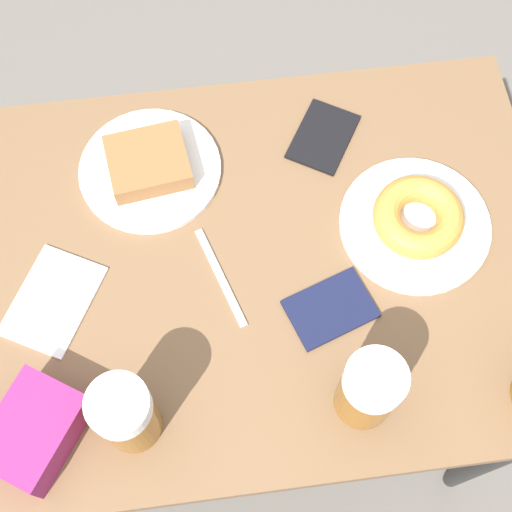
{
  "coord_description": "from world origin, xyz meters",
  "views": [
    {
      "loc": [
        -0.43,
        0.06,
        1.79
      ],
      "look_at": [
        0.0,
        0.0,
        0.79
      ],
      "focal_mm": 50.0,
      "sensor_mm": 36.0,
      "label": 1
    }
  ],
  "objects_px": {
    "beer_mug_left": "(126,414)",
    "napkin_folded": "(53,301)",
    "plate_with_donut": "(417,220)",
    "passport_far_edge": "(330,309)",
    "plate_with_cake": "(149,166)",
    "blue_pouch": "(34,431)",
    "passport_near_edge": "(323,137)",
    "beer_mug_right": "(369,390)",
    "fork": "(221,277)"
  },
  "relations": [
    {
      "from": "plate_with_cake",
      "to": "passport_near_edge",
      "type": "distance_m",
      "value": 0.29
    },
    {
      "from": "fork",
      "to": "passport_far_edge",
      "type": "relative_size",
      "value": 1.16
    },
    {
      "from": "plate_with_donut",
      "to": "napkin_folded",
      "type": "distance_m",
      "value": 0.58
    },
    {
      "from": "plate_with_donut",
      "to": "passport_far_edge",
      "type": "bearing_deg",
      "value": 127.95
    },
    {
      "from": "beer_mug_left",
      "to": "passport_far_edge",
      "type": "distance_m",
      "value": 0.34
    },
    {
      "from": "beer_mug_right",
      "to": "passport_far_edge",
      "type": "bearing_deg",
      "value": 8.5
    },
    {
      "from": "passport_near_edge",
      "to": "fork",
      "type": "bearing_deg",
      "value": 139.26
    },
    {
      "from": "passport_far_edge",
      "to": "blue_pouch",
      "type": "bearing_deg",
      "value": 106.86
    },
    {
      "from": "beer_mug_right",
      "to": "blue_pouch",
      "type": "distance_m",
      "value": 0.46
    },
    {
      "from": "beer_mug_left",
      "to": "napkin_folded",
      "type": "height_order",
      "value": "beer_mug_left"
    },
    {
      "from": "plate_with_donut",
      "to": "passport_far_edge",
      "type": "xyz_separation_m",
      "value": [
        -0.12,
        0.16,
        -0.02
      ]
    },
    {
      "from": "beer_mug_left",
      "to": "blue_pouch",
      "type": "xyz_separation_m",
      "value": [
        0.0,
        0.13,
        -0.04
      ]
    },
    {
      "from": "passport_near_edge",
      "to": "plate_with_donut",
      "type": "bearing_deg",
      "value": -147.09
    },
    {
      "from": "beer_mug_left",
      "to": "passport_far_edge",
      "type": "bearing_deg",
      "value": -66.14
    },
    {
      "from": "plate_with_donut",
      "to": "beer_mug_left",
      "type": "xyz_separation_m",
      "value": [
        -0.26,
        0.46,
        0.05
      ]
    },
    {
      "from": "plate_with_cake",
      "to": "beer_mug_right",
      "type": "height_order",
      "value": "beer_mug_right"
    },
    {
      "from": "plate_with_donut",
      "to": "beer_mug_left",
      "type": "height_order",
      "value": "beer_mug_left"
    },
    {
      "from": "plate_with_cake",
      "to": "beer_mug_left",
      "type": "bearing_deg",
      "value": 172.94
    },
    {
      "from": "plate_with_donut",
      "to": "napkin_folded",
      "type": "xyz_separation_m",
      "value": [
        -0.06,
        0.57,
        -0.02
      ]
    },
    {
      "from": "napkin_folded",
      "to": "passport_near_edge",
      "type": "bearing_deg",
      "value": -62.55
    },
    {
      "from": "napkin_folded",
      "to": "beer_mug_right",
      "type": "bearing_deg",
      "value": -115.71
    },
    {
      "from": "plate_with_cake",
      "to": "passport_near_edge",
      "type": "xyz_separation_m",
      "value": [
        0.03,
        -0.29,
        -0.01
      ]
    },
    {
      "from": "passport_near_edge",
      "to": "beer_mug_left",
      "type": "bearing_deg",
      "value": 141.89
    },
    {
      "from": "plate_with_cake",
      "to": "blue_pouch",
      "type": "distance_m",
      "value": 0.45
    },
    {
      "from": "plate_with_donut",
      "to": "passport_far_edge",
      "type": "distance_m",
      "value": 0.2
    },
    {
      "from": "blue_pouch",
      "to": "napkin_folded",
      "type": "bearing_deg",
      "value": -5.99
    },
    {
      "from": "fork",
      "to": "blue_pouch",
      "type": "distance_m",
      "value": 0.35
    },
    {
      "from": "passport_near_edge",
      "to": "passport_far_edge",
      "type": "xyz_separation_m",
      "value": [
        -0.3,
        0.04,
        0.0
      ]
    },
    {
      "from": "plate_with_cake",
      "to": "blue_pouch",
      "type": "relative_size",
      "value": 1.34
    },
    {
      "from": "plate_with_donut",
      "to": "beer_mug_left",
      "type": "distance_m",
      "value": 0.53
    },
    {
      "from": "plate_with_donut",
      "to": "passport_near_edge",
      "type": "distance_m",
      "value": 0.22
    },
    {
      "from": "beer_mug_right",
      "to": "napkin_folded",
      "type": "distance_m",
      "value": 0.49
    },
    {
      "from": "beer_mug_left",
      "to": "beer_mug_right",
      "type": "relative_size",
      "value": 1.0
    },
    {
      "from": "beer_mug_right",
      "to": "napkin_folded",
      "type": "bearing_deg",
      "value": 64.29
    },
    {
      "from": "napkin_folded",
      "to": "passport_far_edge",
      "type": "distance_m",
      "value": 0.42
    },
    {
      "from": "beer_mug_right",
      "to": "napkin_folded",
      "type": "relative_size",
      "value": 0.77
    },
    {
      "from": "napkin_folded",
      "to": "passport_near_edge",
      "type": "height_order",
      "value": "passport_near_edge"
    },
    {
      "from": "passport_far_edge",
      "to": "blue_pouch",
      "type": "relative_size",
      "value": 0.85
    },
    {
      "from": "beer_mug_right",
      "to": "fork",
      "type": "bearing_deg",
      "value": 39.82
    },
    {
      "from": "passport_near_edge",
      "to": "beer_mug_right",
      "type": "bearing_deg",
      "value": 177.72
    },
    {
      "from": "plate_with_donut",
      "to": "beer_mug_left",
      "type": "relative_size",
      "value": 1.65
    },
    {
      "from": "fork",
      "to": "passport_far_edge",
      "type": "height_order",
      "value": "passport_far_edge"
    },
    {
      "from": "plate_with_donut",
      "to": "passport_far_edge",
      "type": "height_order",
      "value": "plate_with_donut"
    },
    {
      "from": "beer_mug_right",
      "to": "napkin_folded",
      "type": "xyz_separation_m",
      "value": [
        0.21,
        0.44,
        -0.07
      ]
    },
    {
      "from": "beer_mug_right",
      "to": "fork",
      "type": "xyz_separation_m",
      "value": [
        0.22,
        0.18,
        -0.07
      ]
    },
    {
      "from": "fork",
      "to": "beer_mug_left",
      "type": "bearing_deg",
      "value": 145.05
    },
    {
      "from": "plate_with_donut",
      "to": "beer_mug_left",
      "type": "bearing_deg",
      "value": 119.12
    },
    {
      "from": "plate_with_cake",
      "to": "napkin_folded",
      "type": "height_order",
      "value": "plate_with_cake"
    },
    {
      "from": "passport_near_edge",
      "to": "blue_pouch",
      "type": "relative_size",
      "value": 0.88
    },
    {
      "from": "fork",
      "to": "passport_far_edge",
      "type": "distance_m",
      "value": 0.18
    }
  ]
}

